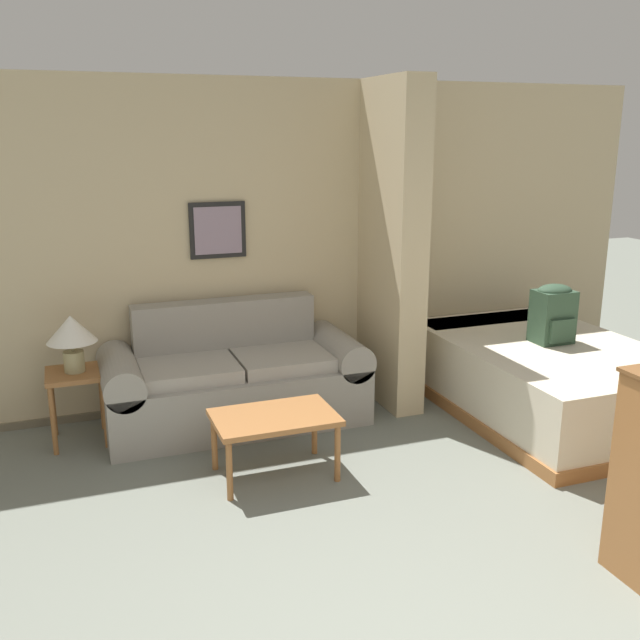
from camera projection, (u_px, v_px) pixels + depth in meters
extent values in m
cube|color=#CCB78E|center=(237.00, 246.00, 5.74)|extent=(7.41, 0.12, 2.60)
cube|color=#70644E|center=(244.00, 396.00, 6.00)|extent=(7.41, 0.02, 0.06)
cube|color=black|center=(218.00, 230.00, 5.57)|extent=(0.44, 0.02, 0.44)
cube|color=gray|center=(218.00, 230.00, 5.56)|extent=(0.37, 0.01, 0.37)
cube|color=#CCB78E|center=(392.00, 246.00, 5.70)|extent=(0.24, 0.81, 2.60)
cube|color=gray|center=(236.00, 396.00, 5.49)|extent=(1.44, 0.84, 0.44)
cube|color=gray|center=(225.00, 329.00, 5.66)|extent=(1.44, 0.20, 0.47)
cube|color=gray|center=(123.00, 410.00, 5.20)|extent=(0.26, 0.84, 0.44)
cylinder|color=gray|center=(120.00, 375.00, 5.13)|extent=(0.29, 0.84, 0.29)
cube|color=gray|center=(338.00, 383.00, 5.77)|extent=(0.26, 0.84, 0.44)
cylinder|color=gray|center=(338.00, 350.00, 5.70)|extent=(0.29, 0.84, 0.29)
cube|color=#A49F94|center=(189.00, 370.00, 5.25)|extent=(0.70, 0.60, 0.10)
cube|color=#A49F94|center=(282.00, 359.00, 5.49)|extent=(0.70, 0.60, 0.10)
cube|color=#996033|center=(274.00, 417.00, 4.60)|extent=(0.79, 0.52, 0.04)
cylinder|color=#996033|center=(229.00, 471.00, 4.33)|extent=(0.04, 0.04, 0.39)
cylinder|color=#996033|center=(337.00, 453.00, 4.57)|extent=(0.04, 0.04, 0.39)
cylinder|color=#996033|center=(214.00, 442.00, 4.73)|extent=(0.04, 0.04, 0.39)
cylinder|color=#996033|center=(314.00, 427.00, 4.97)|extent=(0.04, 0.04, 0.39)
cube|color=#996033|center=(75.00, 374.00, 5.08)|extent=(0.41, 0.41, 0.04)
cylinder|color=#996033|center=(53.00, 421.00, 4.93)|extent=(0.04, 0.04, 0.50)
cylinder|color=#996033|center=(105.00, 414.00, 5.05)|extent=(0.04, 0.04, 0.50)
cylinder|color=#996033|center=(53.00, 404.00, 5.25)|extent=(0.04, 0.04, 0.50)
cylinder|color=#996033|center=(102.00, 398.00, 5.36)|extent=(0.04, 0.04, 0.50)
cylinder|color=tan|center=(74.00, 361.00, 5.06)|extent=(0.14, 0.14, 0.15)
cylinder|color=tan|center=(73.00, 346.00, 5.03)|extent=(0.02, 0.02, 0.07)
cone|color=white|center=(71.00, 329.00, 4.99)|extent=(0.35, 0.35, 0.19)
cube|color=#996033|center=(545.00, 407.00, 5.72)|extent=(1.46, 2.14, 0.10)
cube|color=beige|center=(548.00, 373.00, 5.64)|extent=(1.42, 2.10, 0.48)
cube|color=white|center=(490.00, 324.00, 6.35)|extent=(1.30, 0.36, 0.10)
cube|color=#2D4733|center=(553.00, 317.00, 5.58)|extent=(0.30, 0.23, 0.42)
cube|color=#2D4733|center=(562.00, 331.00, 5.48)|extent=(0.22, 0.03, 0.18)
ellipsoid|color=#2D4733|center=(555.00, 291.00, 5.52)|extent=(0.28, 0.22, 0.10)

